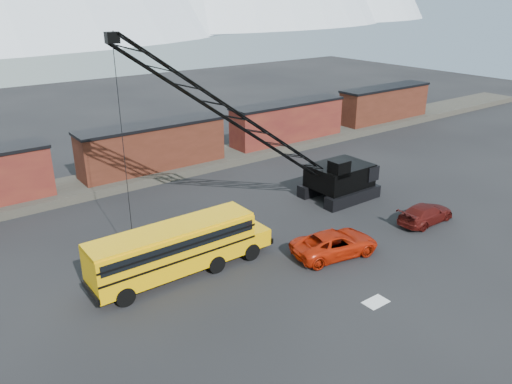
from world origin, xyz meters
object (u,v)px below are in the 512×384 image
school_bus (179,247)px  red_pickup (335,244)px  maroon_suv (426,213)px  crawler_crane (256,130)px

school_bus → red_pickup: size_ratio=2.03×
red_pickup → maroon_suv: 8.84m
red_pickup → school_bus: bearing=77.9°
red_pickup → maroon_suv: bearing=-82.5°
maroon_suv → crawler_crane: size_ratio=0.23×
school_bus → crawler_crane: (8.07, 3.14, 5.20)m
school_bus → crawler_crane: 10.10m
crawler_crane → school_bus: bearing=-158.7°
maroon_suv → crawler_crane: bearing=52.0°
crawler_crane → red_pickup: bearing=-81.2°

